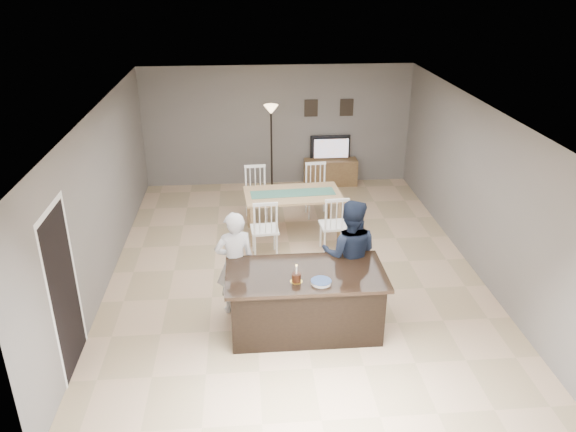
{
  "coord_description": "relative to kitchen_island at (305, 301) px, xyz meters",
  "views": [
    {
      "loc": [
        -0.77,
        -8.3,
        4.67
      ],
      "look_at": [
        -0.11,
        -0.3,
        1.06
      ],
      "focal_mm": 35.0,
      "sensor_mm": 36.0,
      "label": 1
    }
  ],
  "objects": [
    {
      "name": "dining_table",
      "position": [
        0.1,
        3.03,
        0.23
      ],
      "size": [
        1.82,
        2.08,
        1.08
      ],
      "rotation": [
        0.0,
        0.0,
        0.06
      ],
      "color": "tan",
      "rests_on": "floor"
    },
    {
      "name": "floor_lamp",
      "position": [
        -0.18,
        5.01,
        1.11
      ],
      "size": [
        0.3,
        0.3,
        2.01
      ],
      "color": "black",
      "rests_on": "floor"
    },
    {
      "name": "birthday_cake",
      "position": [
        -0.15,
        -0.22,
        0.5
      ],
      "size": [
        0.16,
        0.16,
        0.25
      ],
      "color": "yellow",
      "rests_on": "kitchen_island"
    },
    {
      "name": "tv_screen_glow",
      "position": [
        1.2,
        5.56,
        0.42
      ],
      "size": [
        0.78,
        0.0,
        0.78
      ],
      "primitive_type": "plane",
      "rotation": [
        1.57,
        0.0,
        3.14
      ],
      "color": "orange",
      "rests_on": "tv_console"
    },
    {
      "name": "tv_console",
      "position": [
        1.2,
        5.57,
        -0.15
      ],
      "size": [
        1.2,
        0.4,
        0.6
      ],
      "primitive_type": "cube",
      "color": "brown",
      "rests_on": "floor"
    },
    {
      "name": "picture_frames",
      "position": [
        1.15,
        5.78,
        1.3
      ],
      "size": [
        1.1,
        0.02,
        0.38
      ],
      "color": "black",
      "rests_on": "room_shell"
    },
    {
      "name": "doorway",
      "position": [
        -2.99,
        -0.5,
        0.8
      ],
      "size": [
        0.0,
        2.1,
        2.65
      ],
      "color": "black",
      "rests_on": "floor"
    },
    {
      "name": "floor",
      "position": [
        0.0,
        1.8,
        -0.45
      ],
      "size": [
        8.0,
        8.0,
        0.0
      ],
      "primitive_type": "plane",
      "color": "tan",
      "rests_on": "ground"
    },
    {
      "name": "woman",
      "position": [
        -0.95,
        0.55,
        0.33
      ],
      "size": [
        0.64,
        0.49,
        1.57
      ],
      "primitive_type": "imported",
      "rotation": [
        0.0,
        0.0,
        3.36
      ],
      "color": "silver",
      "rests_on": "floor"
    },
    {
      "name": "plate_stack",
      "position": [
        0.17,
        -0.3,
        0.47
      ],
      "size": [
        0.27,
        0.27,
        0.04
      ],
      "color": "white",
      "rests_on": "kitchen_island"
    },
    {
      "name": "man",
      "position": [
        0.7,
        0.55,
        0.39
      ],
      "size": [
        0.95,
        0.81,
        1.69
      ],
      "primitive_type": "imported",
      "rotation": [
        0.0,
        0.0,
        2.91
      ],
      "color": "#172034",
      "rests_on": "floor"
    },
    {
      "name": "room_shell",
      "position": [
        0.0,
        1.8,
        1.22
      ],
      "size": [
        8.0,
        8.0,
        8.0
      ],
      "color": "slate",
      "rests_on": "floor"
    },
    {
      "name": "television",
      "position": [
        1.2,
        5.64,
        0.41
      ],
      "size": [
        0.91,
        0.12,
        0.53
      ],
      "primitive_type": "imported",
      "rotation": [
        0.0,
        0.0,
        3.14
      ],
      "color": "black",
      "rests_on": "tv_console"
    },
    {
      "name": "kitchen_island",
      "position": [
        0.0,
        0.0,
        0.0
      ],
      "size": [
        2.15,
        1.1,
        0.9
      ],
      "color": "black",
      "rests_on": "floor"
    }
  ]
}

